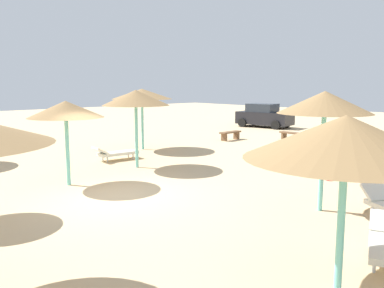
{
  "coord_description": "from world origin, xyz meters",
  "views": [
    {
      "loc": [
        10.0,
        -6.1,
        3.21
      ],
      "look_at": [
        0.0,
        3.0,
        1.2
      ],
      "focal_mm": 38.35,
      "sensor_mm": 36.0,
      "label": 1
    }
  ],
  "objects_px": {
    "parasol_2": "(325,104)",
    "bench_0": "(292,135)",
    "parasol_8": "(142,94)",
    "lounger_0": "(115,153)",
    "bench_2": "(230,134)",
    "parasol_1": "(346,138)",
    "parked_car": "(264,116)",
    "parasol_7": "(66,110)",
    "parasol_0": "(136,98)"
  },
  "relations": [
    {
      "from": "parasol_8",
      "to": "parked_car",
      "type": "bearing_deg",
      "value": 100.61
    },
    {
      "from": "parasol_2",
      "to": "parasol_0",
      "type": "bearing_deg",
      "value": -177.49
    },
    {
      "from": "parasol_2",
      "to": "lounger_0",
      "type": "bearing_deg",
      "value": -179.0
    },
    {
      "from": "parasol_2",
      "to": "bench_0",
      "type": "bearing_deg",
      "value": 127.24
    },
    {
      "from": "parasol_0",
      "to": "lounger_0",
      "type": "relative_size",
      "value": 1.51
    },
    {
      "from": "lounger_0",
      "to": "parked_car",
      "type": "distance_m",
      "value": 15.59
    },
    {
      "from": "parasol_2",
      "to": "parasol_8",
      "type": "bearing_deg",
      "value": 167.87
    },
    {
      "from": "parasol_8",
      "to": "bench_0",
      "type": "distance_m",
      "value": 8.83
    },
    {
      "from": "parasol_7",
      "to": "parasol_8",
      "type": "relative_size",
      "value": 0.91
    },
    {
      "from": "parasol_1",
      "to": "parasol_2",
      "type": "relative_size",
      "value": 1.01
    },
    {
      "from": "parasol_0",
      "to": "parasol_1",
      "type": "xyz_separation_m",
      "value": [
        9.96,
        -3.12,
        -0.25
      ]
    },
    {
      "from": "parasol_2",
      "to": "parasol_7",
      "type": "bearing_deg",
      "value": -152.46
    },
    {
      "from": "parasol_0",
      "to": "bench_2",
      "type": "bearing_deg",
      "value": 108.3
    },
    {
      "from": "parasol_2",
      "to": "bench_2",
      "type": "relative_size",
      "value": 1.99
    },
    {
      "from": "parasol_1",
      "to": "bench_0",
      "type": "distance_m",
      "value": 17.16
    },
    {
      "from": "parasol_0",
      "to": "parasol_7",
      "type": "relative_size",
      "value": 1.11
    },
    {
      "from": "parasol_2",
      "to": "bench_2",
      "type": "xyz_separation_m",
      "value": [
        -10.37,
        7.99,
        -2.35
      ]
    },
    {
      "from": "bench_2",
      "to": "parked_car",
      "type": "bearing_deg",
      "value": 113.47
    },
    {
      "from": "bench_2",
      "to": "parasol_1",
      "type": "bearing_deg",
      "value": -41.98
    },
    {
      "from": "parasol_0",
      "to": "bench_2",
      "type": "distance_m",
      "value": 9.06
    },
    {
      "from": "parasol_8",
      "to": "bench_2",
      "type": "relative_size",
      "value": 1.94
    },
    {
      "from": "parasol_8",
      "to": "parked_car",
      "type": "height_order",
      "value": "parasol_8"
    },
    {
      "from": "parasol_2",
      "to": "parked_car",
      "type": "xyz_separation_m",
      "value": [
        -13.38,
        14.92,
        -1.87
      ]
    },
    {
      "from": "bench_0",
      "to": "parasol_1",
      "type": "bearing_deg",
      "value": -53.52
    },
    {
      "from": "parasol_8",
      "to": "lounger_0",
      "type": "height_order",
      "value": "parasol_8"
    },
    {
      "from": "parasol_0",
      "to": "bench_0",
      "type": "bearing_deg",
      "value": 90.92
    },
    {
      "from": "parked_car",
      "to": "bench_0",
      "type": "bearing_deg",
      "value": -39.86
    },
    {
      "from": "parasol_2",
      "to": "parasol_7",
      "type": "xyz_separation_m",
      "value": [
        -6.78,
        -3.54,
        -0.3
      ]
    },
    {
      "from": "parasol_0",
      "to": "parked_car",
      "type": "xyz_separation_m",
      "value": [
        -5.76,
        15.25,
        -1.83
      ]
    },
    {
      "from": "parasol_2",
      "to": "parked_car",
      "type": "relative_size",
      "value": 0.71
    },
    {
      "from": "lounger_0",
      "to": "bench_2",
      "type": "relative_size",
      "value": 1.29
    },
    {
      "from": "bench_0",
      "to": "lounger_0",
      "type": "bearing_deg",
      "value": -99.2
    },
    {
      "from": "bench_0",
      "to": "bench_2",
      "type": "height_order",
      "value": "same"
    },
    {
      "from": "parasol_7",
      "to": "bench_0",
      "type": "height_order",
      "value": "parasol_7"
    },
    {
      "from": "parasol_8",
      "to": "bench_2",
      "type": "distance_m",
      "value": 6.12
    },
    {
      "from": "parked_car",
      "to": "parasol_0",
      "type": "bearing_deg",
      "value": -69.31
    },
    {
      "from": "parasol_7",
      "to": "bench_2",
      "type": "xyz_separation_m",
      "value": [
        -3.59,
        11.52,
        -2.05
      ]
    },
    {
      "from": "parasol_7",
      "to": "bench_2",
      "type": "distance_m",
      "value": 12.24
    },
    {
      "from": "parasol_1",
      "to": "parasol_8",
      "type": "distance_m",
      "value": 14.58
    },
    {
      "from": "parasol_7",
      "to": "parasol_8",
      "type": "xyz_separation_m",
      "value": [
        -4.25,
        5.91,
        0.29
      ]
    },
    {
      "from": "parasol_0",
      "to": "parasol_2",
      "type": "relative_size",
      "value": 0.98
    },
    {
      "from": "parasol_0",
      "to": "parasol_2",
      "type": "bearing_deg",
      "value": 2.51
    },
    {
      "from": "parasol_1",
      "to": "parasol_7",
      "type": "xyz_separation_m",
      "value": [
        -9.12,
        -0.09,
        -0.01
      ]
    },
    {
      "from": "parasol_0",
      "to": "parasol_8",
      "type": "distance_m",
      "value": 4.35
    },
    {
      "from": "parasol_1",
      "to": "parasol_7",
      "type": "relative_size",
      "value": 1.14
    },
    {
      "from": "parasol_8",
      "to": "lounger_0",
      "type": "bearing_deg",
      "value": -58.5
    },
    {
      "from": "parasol_1",
      "to": "parasol_7",
      "type": "height_order",
      "value": "parasol_1"
    },
    {
      "from": "parasol_7",
      "to": "bench_2",
      "type": "relative_size",
      "value": 1.76
    },
    {
      "from": "bench_0",
      "to": "parasol_8",
      "type": "bearing_deg",
      "value": -112.36
    },
    {
      "from": "bench_2",
      "to": "lounger_0",
      "type": "bearing_deg",
      "value": -83.74
    }
  ]
}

